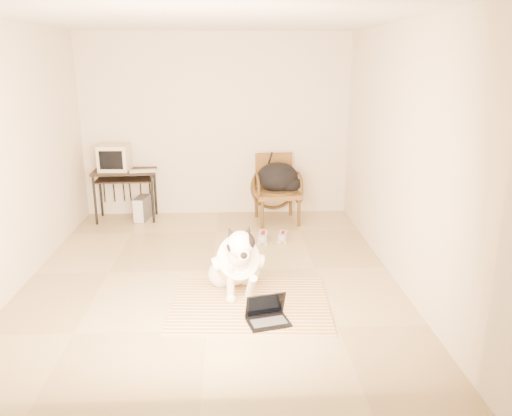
{
  "coord_description": "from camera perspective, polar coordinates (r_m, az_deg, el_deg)",
  "views": [
    {
      "loc": [
        0.25,
        -5.26,
        2.31
      ],
      "look_at": [
        0.47,
        -0.5,
        0.89
      ],
      "focal_mm": 35.0,
      "sensor_mm": 36.0,
      "label": 1
    }
  ],
  "objects": [
    {
      "name": "sneaker_right",
      "position": [
        6.67,
        3.08,
        -3.29
      ],
      "size": [
        0.16,
        0.29,
        0.09
      ],
      "color": "silver",
      "rests_on": "floor"
    },
    {
      "name": "ceiling",
      "position": [
        5.28,
        -5.75,
        20.78
      ],
      "size": [
        4.5,
        4.5,
        0.0
      ],
      "primitive_type": "plane",
      "rotation": [
        3.14,
        0.0,
        0.0
      ],
      "color": "silver",
      "rests_on": "wall_back"
    },
    {
      "name": "computer_desk",
      "position": [
        7.58,
        -14.8,
        3.38
      ],
      "size": [
        0.92,
        0.54,
        0.75
      ],
      "color": "black",
      "rests_on": "floor"
    },
    {
      "name": "rattan_chair",
      "position": [
        7.33,
        2.35,
        2.25
      ],
      "size": [
        0.71,
        0.69,
        0.97
      ],
      "color": "brown",
      "rests_on": "floor"
    },
    {
      "name": "pc_tower",
      "position": [
        7.63,
        -12.86,
        -0.04
      ],
      "size": [
        0.22,
        0.4,
        0.35
      ],
      "color": "#474749",
      "rests_on": "floor"
    },
    {
      "name": "wall_back",
      "position": [
        7.58,
        -4.59,
        9.3
      ],
      "size": [
        4.5,
        0.0,
        4.5
      ],
      "primitive_type": "plane",
      "rotation": [
        1.57,
        0.0,
        0.0
      ],
      "color": "beige",
      "rests_on": "floor"
    },
    {
      "name": "wall_right",
      "position": [
        5.63,
        15.58,
        6.2
      ],
      "size": [
        0.0,
        4.5,
        4.5
      ],
      "primitive_type": "plane",
      "rotation": [
        1.57,
        0.0,
        -1.57
      ],
      "color": "beige",
      "rests_on": "floor"
    },
    {
      "name": "crt_monitor",
      "position": [
        7.59,
        -15.87,
        5.56
      ],
      "size": [
        0.43,
        0.42,
        0.37
      ],
      "color": "beige",
      "rests_on": "computer_desk"
    },
    {
      "name": "sneaker_left",
      "position": [
        6.61,
        0.8,
        -3.38
      ],
      "size": [
        0.16,
        0.32,
        0.11
      ],
      "color": "silver",
      "rests_on": "floor"
    },
    {
      "name": "wall_front",
      "position": [
        3.17,
        -7.07,
        -1.12
      ],
      "size": [
        4.5,
        0.0,
        4.5
      ],
      "primitive_type": "plane",
      "rotation": [
        -1.57,
        0.0,
        0.0
      ],
      "color": "beige",
      "rests_on": "floor"
    },
    {
      "name": "wall_left",
      "position": [
        5.81,
        -25.55,
        5.49
      ],
      "size": [
        0.0,
        4.5,
        4.5
      ],
      "primitive_type": "plane",
      "rotation": [
        1.57,
        0.0,
        1.57
      ],
      "color": "beige",
      "rests_on": "floor"
    },
    {
      "name": "desk_keyboard",
      "position": [
        7.41,
        -12.8,
        4.15
      ],
      "size": [
        0.39,
        0.2,
        0.02
      ],
      "primitive_type": "cube",
      "rotation": [
        0.0,
        0.0,
        0.16
      ],
      "color": "beige",
      "rests_on": "computer_desk"
    },
    {
      "name": "floor",
      "position": [
        5.75,
        -4.97,
        -7.1
      ],
      "size": [
        4.5,
        4.5,
        0.0
      ],
      "primitive_type": "plane",
      "color": "tan",
      "rests_on": "ground"
    },
    {
      "name": "laptop",
      "position": [
        4.63,
        1.29,
        -12.13
      ],
      "size": [
        0.42,
        0.35,
        0.26
      ],
      "color": "black",
      "rests_on": "rug"
    },
    {
      "name": "dog",
      "position": [
        5.09,
        -2.25,
        -6.3
      ],
      "size": [
        0.55,
        1.11,
        0.83
      ],
      "color": "white",
      "rests_on": "rug"
    },
    {
      "name": "rug",
      "position": [
        4.97,
        -0.71,
        -10.93
      ],
      "size": [
        1.6,
        1.26,
        0.02
      ],
      "color": "#B87619",
      "rests_on": "floor"
    },
    {
      "name": "backpack",
      "position": [
        7.25,
        2.72,
        3.38
      ],
      "size": [
        0.64,
        0.49,
        0.44
      ],
      "color": "black",
      "rests_on": "rattan_chair"
    }
  ]
}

